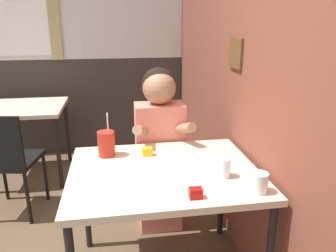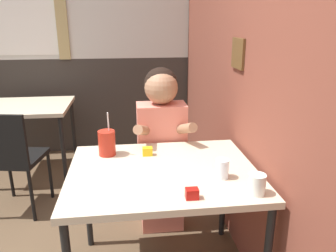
% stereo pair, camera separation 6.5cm
% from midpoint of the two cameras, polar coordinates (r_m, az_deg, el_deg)
% --- Properties ---
extents(brick_wall_right, '(0.08, 4.53, 2.70)m').
position_cam_midpoint_polar(brick_wall_right, '(2.68, 10.09, 14.18)').
color(brick_wall_right, brown).
rests_on(brick_wall_right, ground_plane).
extents(back_wall, '(5.45, 0.09, 2.70)m').
position_cam_midpoint_polar(back_wall, '(3.89, -14.95, 15.07)').
color(back_wall, silver).
rests_on(back_wall, ground_plane).
extents(main_table, '(1.03, 0.82, 0.73)m').
position_cam_midpoint_polar(main_table, '(1.85, 0.11, -9.39)').
color(main_table, beige).
rests_on(main_table, ground_plane).
extents(background_table, '(0.81, 0.72, 0.73)m').
position_cam_midpoint_polar(background_table, '(3.47, -22.72, 2.08)').
color(background_table, beige).
rests_on(background_table, ground_plane).
extents(chair_near_window, '(0.47, 0.47, 0.87)m').
position_cam_midpoint_polar(chair_near_window, '(2.82, -25.15, -4.56)').
color(chair_near_window, black).
rests_on(chair_near_window, ground_plane).
extents(person_seated, '(0.42, 0.42, 1.21)m').
position_cam_midpoint_polar(person_seated, '(2.34, -0.33, -3.29)').
color(person_seated, '#EA7F6B').
rests_on(person_seated, ground_plane).
extents(cocktail_pitcher, '(0.10, 0.10, 0.27)m').
position_cam_midpoint_polar(cocktail_pitcher, '(2.01, -9.69, -2.92)').
color(cocktail_pitcher, '#B22819').
rests_on(cocktail_pitcher, main_table).
extents(glass_near_pitcher, '(0.07, 0.07, 0.10)m').
position_cam_midpoint_polar(glass_near_pitcher, '(1.74, 10.47, -7.33)').
color(glass_near_pitcher, silver).
rests_on(glass_near_pitcher, main_table).
extents(glass_center, '(0.08, 0.08, 0.10)m').
position_cam_midpoint_polar(glass_center, '(1.63, 16.34, -9.71)').
color(glass_center, silver).
rests_on(glass_center, main_table).
extents(condiment_ketchup, '(0.06, 0.04, 0.05)m').
position_cam_midpoint_polar(condiment_ketchup, '(1.54, 5.42, -11.65)').
color(condiment_ketchup, '#B7140F').
rests_on(condiment_ketchup, main_table).
extents(condiment_mustard, '(0.06, 0.04, 0.05)m').
position_cam_midpoint_polar(condiment_mustard, '(2.00, -2.67, -4.44)').
color(condiment_mustard, yellow).
rests_on(condiment_mustard, main_table).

